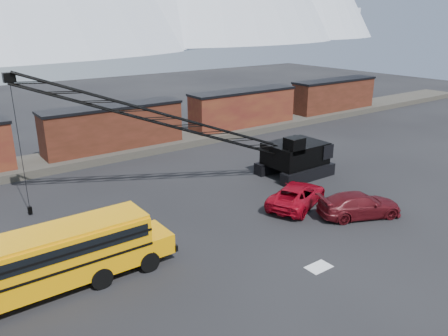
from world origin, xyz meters
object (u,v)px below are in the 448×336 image
object	(u,v)px
red_pickup	(297,195)
crawler_crane	(170,121)
school_bus	(53,258)
maroon_suv	(359,205)

from	to	relation	value
red_pickup	crawler_crane	bearing A→B (deg)	16.97
red_pickup	school_bus	bearing A→B (deg)	68.34
school_bus	maroon_suv	size ratio (longest dim) A/B	2.05
red_pickup	maroon_suv	size ratio (longest dim) A/B	1.02
school_bus	crawler_crane	xyz separation A→B (m)	(10.83, 7.57, 3.88)
school_bus	maroon_suv	xyz separation A→B (m)	(18.98, -3.38, -0.97)
maroon_suv	red_pickup	bearing A→B (deg)	53.11
red_pickup	maroon_suv	distance (m)	4.29
red_pickup	crawler_crane	xyz separation A→B (m)	(-6.02, 7.22, 4.87)
crawler_crane	red_pickup	bearing A→B (deg)	-50.18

